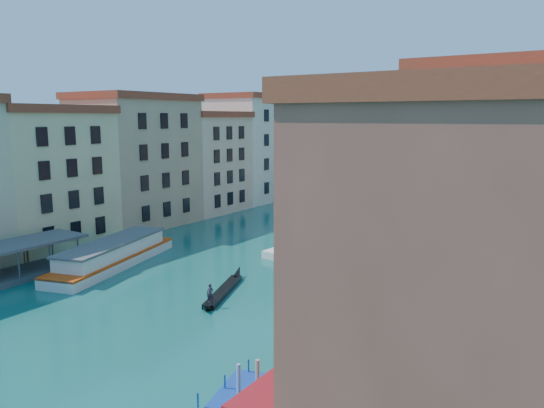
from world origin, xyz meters
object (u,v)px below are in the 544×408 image
(gondola_fore, at_px, (223,289))
(gondola_right, at_px, (356,292))
(vaporetto_stop, at_px, (6,267))
(blue_dock, at_px, (249,400))
(vaporetto_near, at_px, (113,255))
(vaporetto_far, at_px, (360,208))

(gondola_fore, relative_size, gondola_right, 1.06)
(vaporetto_stop, xyz_separation_m, blue_dock, (34.50, -6.00, -1.19))
(gondola_fore, distance_m, blue_dock, 19.89)
(vaporetto_near, xyz_separation_m, gondola_right, (27.12, 5.16, -0.89))
(vaporetto_stop, distance_m, gondola_right, 35.27)
(vaporetto_near, xyz_separation_m, blue_dock, (29.59, -15.57, -1.05))
(vaporetto_far, bearing_deg, blue_dock, -99.80)
(gondola_right, xyz_separation_m, blue_dock, (2.47, -20.72, -0.16))
(vaporetto_near, distance_m, vaporetto_far, 44.13)
(vaporetto_far, bearing_deg, vaporetto_near, -132.11)
(vaporetto_far, bearing_deg, gondola_right, -94.39)
(vaporetto_far, height_order, gondola_fore, vaporetto_far)
(gondola_fore, bearing_deg, blue_dock, -68.18)
(vaporetto_far, height_order, blue_dock, vaporetto_far)
(gondola_right, bearing_deg, vaporetto_far, 105.61)
(vaporetto_stop, distance_m, vaporetto_far, 54.69)
(vaporetto_far, relative_size, gondola_fore, 1.95)
(gondola_right, relative_size, blue_dock, 1.61)
(vaporetto_near, relative_size, blue_dock, 2.97)
(vaporetto_stop, xyz_separation_m, gondola_right, (32.03, 14.72, -1.03))
(gondola_fore, bearing_deg, vaporetto_far, 76.07)
(vaporetto_near, relative_size, vaporetto_far, 0.89)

